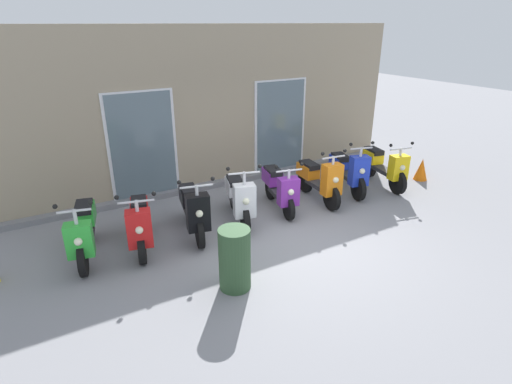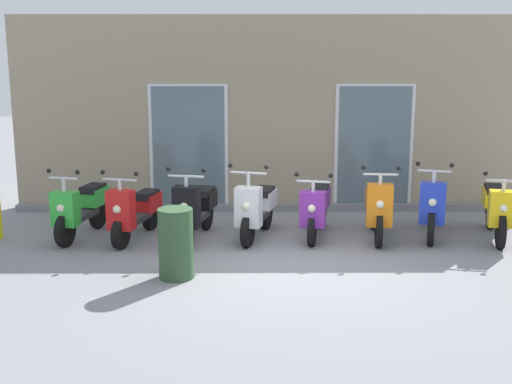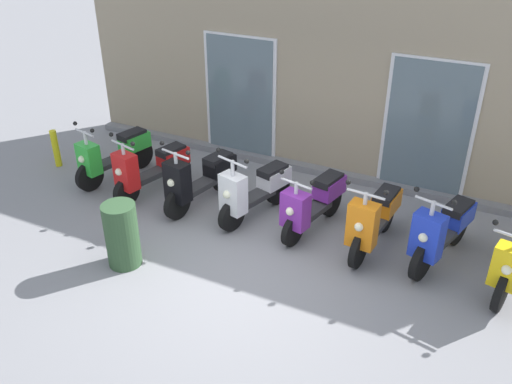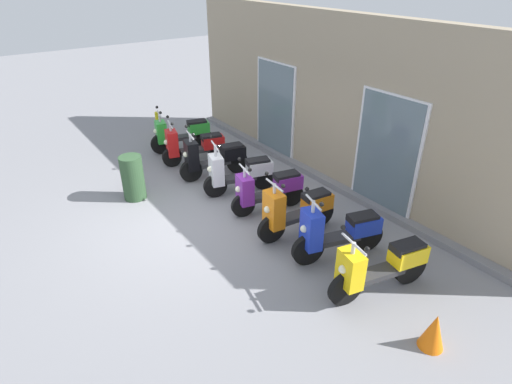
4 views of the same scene
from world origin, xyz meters
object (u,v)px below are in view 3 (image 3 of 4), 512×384
scooter_red (151,168)px  scooter_black (200,178)px  scooter_orange (374,218)px  scooter_blue (442,231)px  scooter_green (114,154)px  scooter_white (255,190)px  scooter_purple (313,202)px  curb_bollard (56,148)px  trash_bin (122,235)px

scooter_red → scooter_black: bearing=-0.6°
scooter_orange → scooter_blue: 0.91m
scooter_green → scooter_white: (2.76, -0.08, 0.00)m
scooter_purple → curb_bollard: scooter_purple is taller
scooter_red → trash_bin: 2.00m
curb_bollard → trash_bin: size_ratio=0.76×
scooter_green → trash_bin: bearing=-48.9°
trash_bin → curb_bollard: bearing=148.0°
scooter_black → trash_bin: scooter_black is taller
scooter_green → scooter_black: scooter_black is taller
scooter_purple → scooter_blue: bearing=0.8°
scooter_white → scooter_orange: size_ratio=0.97×
scooter_red → scooter_blue: (4.67, 0.12, 0.04)m
scooter_white → curb_bollard: bearing=180.0°
scooter_purple → scooter_blue: (1.84, 0.02, 0.01)m
scooter_red → scooter_black: scooter_black is taller
scooter_orange → curb_bollard: 5.93m
scooter_white → scooter_blue: size_ratio=0.95×
scooter_purple → curb_bollard: size_ratio=2.14×
scooter_orange → trash_bin: (-2.94, -1.83, -0.04)m
scooter_orange → trash_bin: size_ratio=1.70×
scooter_orange → curb_bollard: size_ratio=2.25×
scooter_black → scooter_white: 0.95m
scooter_orange → curb_bollard: bearing=179.6°
scooter_white → trash_bin: 2.15m
curb_bollard → scooter_white: bearing=-0.0°
scooter_green → scooter_purple: scooter_green is taller
trash_bin → scooter_purple: bearing=43.7°
scooter_red → scooter_orange: size_ratio=0.99×
scooter_black → scooter_blue: size_ratio=0.99×
scooter_purple → scooter_orange: (0.93, -0.09, 0.02)m
scooter_green → scooter_red: 0.87m
scooter_white → scooter_purple: 0.94m
scooter_purple → scooter_green: bearing=179.6°
scooter_black → scooter_orange: bearing=0.4°
scooter_blue → scooter_white: bearing=-178.5°
scooter_white → scooter_orange: 1.88m
scooter_red → scooter_black: (0.95, -0.01, 0.04)m
scooter_red → scooter_purple: 2.84m
scooter_green → scooter_red: (0.86, -0.12, -0.03)m
scooter_blue → trash_bin: 4.31m
scooter_green → scooter_blue: scooter_blue is taller
scooter_red → scooter_white: 1.89m
scooter_orange → trash_bin: scooter_orange is taller
scooter_purple → scooter_blue: size_ratio=0.93×
scooter_orange → trash_bin: bearing=-148.1°
scooter_red → scooter_black: size_ratio=0.98×
scooter_green → scooter_red: bearing=-8.1°
scooter_black → scooter_purple: scooter_black is taller
scooter_purple → scooter_orange: bearing=-5.4°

